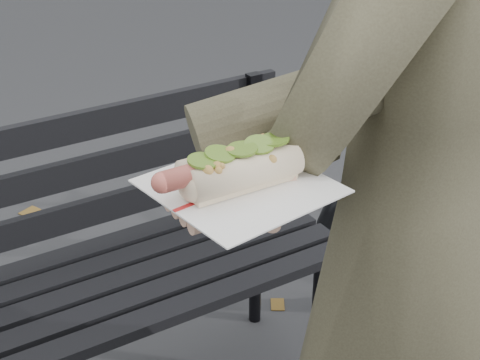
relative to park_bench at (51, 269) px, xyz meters
name	(u,v)px	position (x,y,z in m)	size (l,w,h in m)	color
park_bench	(51,269)	(0.00, 0.00, 0.00)	(1.50, 0.44, 0.88)	black
person	(415,241)	(0.39, -0.85, 0.43)	(0.69, 0.45, 1.90)	#443F2D
held_hotdog	(338,106)	(0.19, -0.86, 0.71)	(0.62, 0.30, 0.20)	#443F2D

